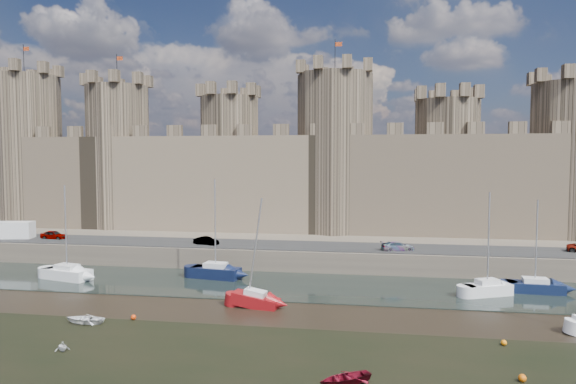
{
  "coord_description": "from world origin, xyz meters",
  "views": [
    {
      "loc": [
        7.19,
        -27.84,
        13.3
      ],
      "look_at": [
        -0.78,
        22.0,
        9.95
      ],
      "focal_mm": 32.0,
      "sensor_mm": 36.0,
      "label": 1
    }
  ],
  "objects_px": {
    "sailboat_0": "(67,273)",
    "sailboat_4": "(255,299)",
    "car_2": "(398,246)",
    "car_0": "(54,235)",
    "van": "(12,230)",
    "sailboat_3": "(535,286)",
    "car_1": "(206,241)",
    "sailboat_1": "(216,271)",
    "sailboat_2": "(487,288)"
  },
  "relations": [
    {
      "from": "sailboat_0",
      "to": "sailboat_4",
      "type": "height_order",
      "value": "sailboat_0"
    },
    {
      "from": "car_2",
      "to": "sailboat_4",
      "type": "height_order",
      "value": "sailboat_4"
    },
    {
      "from": "car_0",
      "to": "car_2",
      "type": "distance_m",
      "value": 44.76
    },
    {
      "from": "car_2",
      "to": "van",
      "type": "distance_m",
      "value": 50.44
    },
    {
      "from": "car_2",
      "to": "sailboat_4",
      "type": "relative_size",
      "value": 0.39
    },
    {
      "from": "sailboat_3",
      "to": "sailboat_4",
      "type": "xyz_separation_m",
      "value": [
        -26.17,
        -8.99,
        0.0
      ]
    },
    {
      "from": "car_0",
      "to": "car_1",
      "type": "bearing_deg",
      "value": -88.99
    },
    {
      "from": "sailboat_1",
      "to": "sailboat_2",
      "type": "xyz_separation_m",
      "value": [
        28.0,
        -2.72,
        -0.04
      ]
    },
    {
      "from": "sailboat_2",
      "to": "sailboat_4",
      "type": "xyz_separation_m",
      "value": [
        -21.28,
        -7.13,
        -0.07
      ]
    },
    {
      "from": "car_1",
      "to": "car_2",
      "type": "height_order",
      "value": "car_2"
    },
    {
      "from": "car_0",
      "to": "sailboat_1",
      "type": "relative_size",
      "value": 0.32
    },
    {
      "from": "sailboat_1",
      "to": "sailboat_2",
      "type": "relative_size",
      "value": 1.09
    },
    {
      "from": "car_0",
      "to": "car_1",
      "type": "relative_size",
      "value": 1.09
    },
    {
      "from": "car_0",
      "to": "car_1",
      "type": "xyz_separation_m",
      "value": [
        21.48,
        -1.2,
        -0.06
      ]
    },
    {
      "from": "sailboat_2",
      "to": "sailboat_3",
      "type": "xyz_separation_m",
      "value": [
        4.89,
        1.87,
        -0.08
      ]
    },
    {
      "from": "sailboat_0",
      "to": "sailboat_4",
      "type": "distance_m",
      "value": 23.61
    },
    {
      "from": "sailboat_2",
      "to": "sailboat_3",
      "type": "bearing_deg",
      "value": -3.44
    },
    {
      "from": "van",
      "to": "sailboat_0",
      "type": "distance_m",
      "value": 18.21
    },
    {
      "from": "sailboat_0",
      "to": "sailboat_3",
      "type": "bearing_deg",
      "value": 16.54
    },
    {
      "from": "car_2",
      "to": "sailboat_1",
      "type": "height_order",
      "value": "sailboat_1"
    },
    {
      "from": "car_1",
      "to": "sailboat_2",
      "type": "distance_m",
      "value": 32.78
    },
    {
      "from": "car_2",
      "to": "sailboat_4",
      "type": "distance_m",
      "value": 21.18
    },
    {
      "from": "sailboat_3",
      "to": "car_1",
      "type": "bearing_deg",
      "value": 171.45
    },
    {
      "from": "sailboat_0",
      "to": "sailboat_3",
      "type": "xyz_separation_m",
      "value": [
        48.79,
        2.22,
        -0.07
      ]
    },
    {
      "from": "car_1",
      "to": "sailboat_4",
      "type": "relative_size",
      "value": 0.33
    },
    {
      "from": "van",
      "to": "sailboat_0",
      "type": "xyz_separation_m",
      "value": [
        14.56,
        -10.57,
        -2.85
      ]
    },
    {
      "from": "car_0",
      "to": "van",
      "type": "relative_size",
      "value": 0.66
    },
    {
      "from": "car_1",
      "to": "car_2",
      "type": "xyz_separation_m",
      "value": [
        23.26,
        -0.3,
        0.03
      ]
    },
    {
      "from": "car_1",
      "to": "sailboat_0",
      "type": "distance_m",
      "value": 16.17
    },
    {
      "from": "sailboat_4",
      "to": "van",
      "type": "bearing_deg",
      "value": 163.06
    },
    {
      "from": "sailboat_3",
      "to": "sailboat_4",
      "type": "relative_size",
      "value": 0.93
    },
    {
      "from": "van",
      "to": "sailboat_2",
      "type": "distance_m",
      "value": 59.41
    },
    {
      "from": "van",
      "to": "sailboat_4",
      "type": "relative_size",
      "value": 0.54
    },
    {
      "from": "car_1",
      "to": "sailboat_2",
      "type": "height_order",
      "value": "sailboat_2"
    },
    {
      "from": "car_1",
      "to": "sailboat_3",
      "type": "xyz_separation_m",
      "value": [
        36.18,
        -7.66,
        -2.3
      ]
    },
    {
      "from": "car_1",
      "to": "car_0",
      "type": "bearing_deg",
      "value": 103.02
    },
    {
      "from": "car_1",
      "to": "sailboat_0",
      "type": "height_order",
      "value": "sailboat_0"
    },
    {
      "from": "car_0",
      "to": "sailboat_2",
      "type": "relative_size",
      "value": 0.35
    },
    {
      "from": "sailboat_0",
      "to": "sailboat_1",
      "type": "bearing_deg",
      "value": 24.85
    },
    {
      "from": "van",
      "to": "sailboat_3",
      "type": "bearing_deg",
      "value": -18.8
    },
    {
      "from": "car_0",
      "to": "sailboat_4",
      "type": "relative_size",
      "value": 0.35
    },
    {
      "from": "car_0",
      "to": "sailboat_0",
      "type": "relative_size",
      "value": 0.34
    },
    {
      "from": "car_0",
      "to": "car_1",
      "type": "height_order",
      "value": "car_0"
    },
    {
      "from": "car_1",
      "to": "car_2",
      "type": "bearing_deg",
      "value": -74.5
    },
    {
      "from": "sailboat_1",
      "to": "van",
      "type": "bearing_deg",
      "value": 175.07
    },
    {
      "from": "sailboat_2",
      "to": "car_2",
      "type": "bearing_deg",
      "value": 106.67
    },
    {
      "from": "car_2",
      "to": "sailboat_0",
      "type": "height_order",
      "value": "sailboat_0"
    },
    {
      "from": "car_0",
      "to": "sailboat_3",
      "type": "bearing_deg",
      "value": -94.51
    },
    {
      "from": "van",
      "to": "car_1",
      "type": "bearing_deg",
      "value": -12.76
    },
    {
      "from": "car_2",
      "to": "sailboat_3",
      "type": "relative_size",
      "value": 0.42
    }
  ]
}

